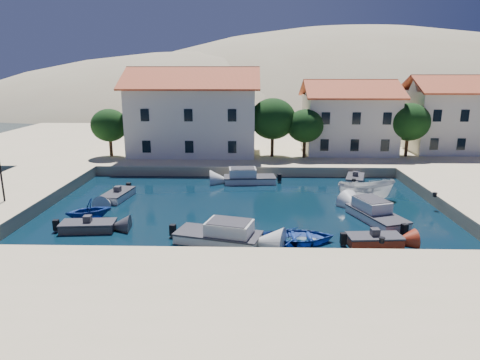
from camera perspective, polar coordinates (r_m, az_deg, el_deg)
name	(u,v)px	position (r m, az deg, el deg)	size (l,w,h in m)	color
ground	(238,264)	(24.00, -0.24, -11.13)	(400.00, 400.00, 0.00)	black
quay_south	(234,317)	(18.50, -0.86, -17.76)	(52.00, 12.00, 1.00)	beige
quay_west	(1,199)	(38.55, -29.24, -2.28)	(8.00, 20.00, 1.00)	beige
quay_north	(261,143)	(60.47, 2.80, 5.01)	(80.00, 36.00, 1.00)	beige
hills	(309,171)	(150.46, 9.15, 1.25)	(254.00, 176.00, 99.00)	tan
building_left	(194,110)	(50.29, -6.17, 9.29)	(14.70, 9.45, 9.70)	silver
building_mid	(348,116)	(52.15, 14.24, 8.32)	(10.50, 8.40, 8.30)	silver
building_right	(448,113)	(56.87, 26.03, 8.04)	(9.45, 8.40, 8.80)	silver
trees	(287,122)	(47.58, 6.22, 7.66)	(37.30, 5.30, 6.45)	#382314
bollards	(284,221)	(27.20, 5.95, -5.44)	(29.36, 9.56, 0.30)	black
motorboat_grey_sw	(88,226)	(30.28, -19.58, -5.86)	(3.65, 1.87, 1.25)	#36353B
cabin_cruiser_south	(218,235)	(26.73, -2.93, -7.29)	(5.68, 3.56, 1.60)	silver
rowboat_south	(298,242)	(27.13, 7.78, -8.16)	(3.17, 4.44, 0.92)	navy
motorboat_red_se	(374,240)	(27.58, 17.47, -7.67)	(3.38, 1.70, 1.25)	maroon
cabin_cruiser_east	(377,214)	(31.80, 17.78, -4.40)	(3.61, 5.47, 1.60)	silver
boat_east	(365,199)	(36.86, 16.36, -2.50)	(1.78, 4.73, 1.83)	silver
motorboat_white_ne	(355,179)	(42.15, 15.09, 0.10)	(2.45, 3.64, 1.25)	silver
rowboat_west	(89,219)	(32.66, -19.45, -4.92)	(2.71, 3.14, 1.65)	navy
motorboat_white_west	(118,195)	(36.94, -15.97, -1.96)	(2.15, 3.87, 1.25)	silver
cabin_cruiser_north	(250,178)	(40.54, 1.30, 0.30)	(5.00, 2.43, 1.60)	silver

